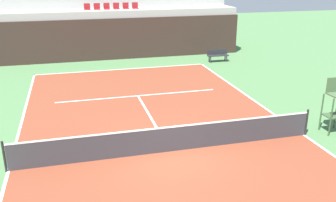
{
  "coord_description": "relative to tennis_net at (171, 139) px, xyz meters",
  "views": [
    {
      "loc": [
        -3.16,
        -11.59,
        6.2
      ],
      "look_at": [
        0.44,
        2.0,
        1.2
      ],
      "focal_mm": 39.92,
      "sensor_mm": 36.0,
      "label": 1
    }
  ],
  "objects": [
    {
      "name": "stands_tier_lower",
      "position": [
        0.0,
        16.33,
        1.19
      ],
      "size": [
        18.6,
        2.4,
        3.4
      ],
      "primitive_type": "cube",
      "color": "#9E9E99",
      "rests_on": "ground_plane"
    },
    {
      "name": "seating_row_lower",
      "position": [
        -0.0,
        16.43,
        3.02
      ],
      "size": [
        3.93,
        0.44,
        0.44
      ],
      "color": "maroon",
      "rests_on": "stands_tier_lower"
    },
    {
      "name": "stands_tier_upper",
      "position": [
        0.0,
        18.73,
        1.67
      ],
      "size": [
        18.6,
        2.4,
        4.36
      ],
      "primitive_type": "cube",
      "color": "#9E9E99",
      "rests_on": "ground_plane"
    },
    {
      "name": "back_wall",
      "position": [
        0.0,
        14.98,
        0.94
      ],
      "size": [
        18.6,
        0.3,
        2.9
      ],
      "primitive_type": "cube",
      "color": "#33231E",
      "rests_on": "ground_plane"
    },
    {
      "name": "sideline_left",
      "position": [
        -5.45,
        0.0,
        -0.5
      ],
      "size": [
        0.1,
        24.0,
        0.0
      ],
      "primitive_type": "cube",
      "color": "white",
      "rests_on": "court_surface"
    },
    {
      "name": "umpire_chair",
      "position": [
        6.7,
        0.06,
        0.68
      ],
      "size": [
        0.76,
        0.66,
        2.2
      ],
      "color": "#334C2D",
      "rests_on": "ground_plane"
    },
    {
      "name": "tennis_net",
      "position": [
        0.0,
        0.0,
        0.0
      ],
      "size": [
        11.08,
        0.08,
        1.07
      ],
      "color": "black",
      "rests_on": "court_surface"
    },
    {
      "name": "baseline_far",
      "position": [
        0.0,
        11.95,
        -0.5
      ],
      "size": [
        11.0,
        0.1,
        0.0
      ],
      "primitive_type": "cube",
      "color": "white",
      "rests_on": "court_surface"
    },
    {
      "name": "ground_plane",
      "position": [
        0.0,
        0.0,
        -0.51
      ],
      "size": [
        80.0,
        80.0,
        0.0
      ],
      "primitive_type": "plane",
      "color": "#477042"
    },
    {
      "name": "sideline_right",
      "position": [
        5.45,
        0.0,
        -0.5
      ],
      "size": [
        0.1,
        24.0,
        0.0
      ],
      "primitive_type": "cube",
      "color": "white",
      "rests_on": "court_surface"
    },
    {
      "name": "centre_service_line",
      "position": [
        0.0,
        3.2,
        -0.5
      ],
      "size": [
        0.1,
        6.4,
        0.0
      ],
      "primitive_type": "cube",
      "color": "white",
      "rests_on": "court_surface"
    },
    {
      "name": "player_bench",
      "position": [
        6.79,
        12.38,
        -0.0
      ],
      "size": [
        1.5,
        0.4,
        0.85
      ],
      "color": "#232328",
      "rests_on": "ground_plane"
    },
    {
      "name": "service_line_far",
      "position": [
        0.0,
        6.4,
        -0.5
      ],
      "size": [
        8.26,
        0.1,
        0.0
      ],
      "primitive_type": "cube",
      "color": "white",
      "rests_on": "court_surface"
    },
    {
      "name": "court_surface",
      "position": [
        0.0,
        0.0,
        -0.5
      ],
      "size": [
        11.0,
        24.0,
        0.01
      ],
      "primitive_type": "cube",
      "color": "brown",
      "rests_on": "ground_plane"
    }
  ]
}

